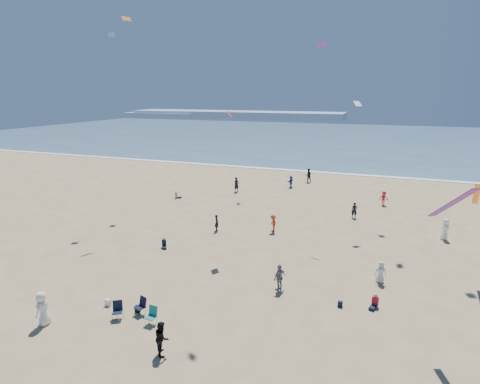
% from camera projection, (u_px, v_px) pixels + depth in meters
% --- Properties ---
extents(ground, '(220.00, 220.00, 0.00)m').
position_uv_depth(ground, '(148.00, 342.00, 18.86)').
color(ground, tan).
rests_on(ground, ground).
extents(ocean, '(220.00, 100.00, 0.06)m').
position_uv_depth(ocean, '(339.00, 138.00, 105.11)').
color(ocean, '#476B84').
rests_on(ocean, ground).
extents(surf_line, '(220.00, 1.20, 0.08)m').
position_uv_depth(surf_line, '(308.00, 171.00, 59.71)').
color(surf_line, white).
rests_on(surf_line, ground).
extents(headland_far, '(110.00, 20.00, 3.20)m').
position_uv_depth(headland_far, '(235.00, 114.00, 192.73)').
color(headland_far, '#7A8EA8').
rests_on(headland_far, ground).
extents(headland_near, '(40.00, 14.00, 2.00)m').
position_uv_depth(headland_near, '(162.00, 115.00, 201.62)').
color(headland_near, '#7A8EA8').
rests_on(headland_near, ground).
extents(standing_flyers, '(25.32, 47.41, 1.95)m').
position_uv_depth(standing_flyers, '(311.00, 235.00, 30.65)').
color(standing_flyers, silver).
rests_on(standing_flyers, ground).
extents(seated_group, '(23.53, 29.42, 0.84)m').
position_uv_depth(seated_group, '(193.00, 274.00, 25.05)').
color(seated_group, white).
rests_on(seated_group, ground).
extents(chair_cluster, '(2.74, 1.59, 1.00)m').
position_uv_depth(chair_cluster, '(136.00, 311.00, 20.61)').
color(chair_cluster, black).
rests_on(chair_cluster, ground).
extents(white_tote, '(0.35, 0.20, 0.40)m').
position_uv_depth(white_tote, '(108.00, 302.00, 22.02)').
color(white_tote, white).
rests_on(white_tote, ground).
extents(black_backpack, '(0.30, 0.22, 0.38)m').
position_uv_depth(black_backpack, '(138.00, 309.00, 21.38)').
color(black_backpack, black).
rests_on(black_backpack, ground).
extents(navy_bag, '(0.28, 0.18, 0.34)m').
position_uv_depth(navy_bag, '(340.00, 304.00, 21.91)').
color(navy_bag, black).
rests_on(navy_bag, ground).
extents(kites_aloft, '(36.45, 38.31, 29.34)m').
position_uv_depth(kites_aloft, '(362.00, 66.00, 23.87)').
color(kites_aloft, '#FE78D4').
rests_on(kites_aloft, ground).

